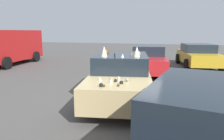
{
  "coord_description": "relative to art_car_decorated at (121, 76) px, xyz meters",
  "views": [
    {
      "loc": [
        -6.33,
        -1.59,
        2.13
      ],
      "look_at": [
        0.0,
        0.3,
        0.9
      ],
      "focal_mm": 33.51,
      "sensor_mm": 36.0,
      "label": 1
    }
  ],
  "objects": [
    {
      "name": "art_car_decorated",
      "position": [
        0.0,
        0.0,
        0.0
      ],
      "size": [
        4.76,
        2.61,
        1.7
      ],
      "rotation": [
        0.0,
        0.0,
        3.32
      ],
      "color": "#D8BC7F",
      "rests_on": "ground"
    },
    {
      "name": "parked_van_near_left",
      "position": [
        4.55,
        8.63,
        0.53
      ],
      "size": [
        5.43,
        2.64,
        2.2
      ],
      "rotation": [
        0.0,
        0.0,
        0.11
      ],
      "color": "#B21919",
      "rests_on": "ground"
    },
    {
      "name": "parked_sedan_behind_right",
      "position": [
        -3.35,
        -2.19,
        0.02
      ],
      "size": [
        4.59,
        2.5,
        1.45
      ],
      "rotation": [
        0.0,
        0.0,
        -0.16
      ],
      "color": "black",
      "rests_on": "ground"
    },
    {
      "name": "parked_sedan_row_back_far",
      "position": [
        4.56,
        -0.31,
        -0.01
      ],
      "size": [
        4.72,
        2.4,
        1.39
      ],
      "rotation": [
        0.0,
        0.0,
        3.28
      ],
      "color": "red",
      "rests_on": "ground"
    },
    {
      "name": "parked_sedan_row_back_center",
      "position": [
        7.15,
        -2.98,
        0.0
      ],
      "size": [
        4.44,
        2.55,
        1.38
      ],
      "rotation": [
        0.0,
        0.0,
        3.31
      ],
      "color": "gold",
      "rests_on": "ground"
    },
    {
      "name": "ground_plane",
      "position": [
        -0.05,
        -0.01,
        -0.7
      ],
      "size": [
        60.0,
        60.0,
        0.0
      ],
      "primitive_type": "plane",
      "color": "#514F4C"
    }
  ]
}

